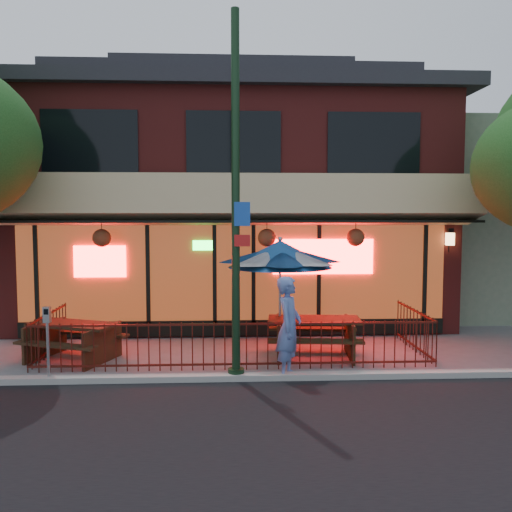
{
  "coord_description": "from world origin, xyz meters",
  "views": [
    {
      "loc": [
        -0.13,
        -10.73,
        3.2
      ],
      "look_at": [
        0.51,
        2.0,
        2.21
      ],
      "focal_mm": 38.0,
      "sensor_mm": 36.0,
      "label": 1
    }
  ],
  "objects_px": {
    "picnic_table_left": "(73,336)",
    "pedestrian": "(289,327)",
    "street_light": "(236,217)",
    "parking_meter_near": "(47,331)",
    "patio_umbrella": "(280,254)",
    "picnic_table_right": "(314,331)"
  },
  "relations": [
    {
      "from": "picnic_table_left",
      "to": "pedestrian",
      "type": "bearing_deg",
      "value": -17.82
    },
    {
      "from": "street_light",
      "to": "pedestrian",
      "type": "distance_m",
      "value": 2.39
    },
    {
      "from": "picnic_table_left",
      "to": "parking_meter_near",
      "type": "height_order",
      "value": "parking_meter_near"
    },
    {
      "from": "picnic_table_left",
      "to": "patio_umbrella",
      "type": "relative_size",
      "value": 0.86
    },
    {
      "from": "parking_meter_near",
      "to": "patio_umbrella",
      "type": "bearing_deg",
      "value": 22.89
    },
    {
      "from": "patio_umbrella",
      "to": "parking_meter_near",
      "type": "height_order",
      "value": "patio_umbrella"
    },
    {
      "from": "picnic_table_left",
      "to": "patio_umbrella",
      "type": "xyz_separation_m",
      "value": [
        4.57,
        0.33,
        1.76
      ]
    },
    {
      "from": "street_light",
      "to": "pedestrian",
      "type": "bearing_deg",
      "value": 2.94
    },
    {
      "from": "pedestrian",
      "to": "parking_meter_near",
      "type": "distance_m",
      "value": 4.6
    },
    {
      "from": "picnic_table_left",
      "to": "parking_meter_near",
      "type": "distance_m",
      "value": 1.66
    },
    {
      "from": "pedestrian",
      "to": "picnic_table_left",
      "type": "bearing_deg",
      "value": 92.44
    },
    {
      "from": "street_light",
      "to": "picnic_table_right",
      "type": "height_order",
      "value": "street_light"
    },
    {
      "from": "patio_umbrella",
      "to": "street_light",
      "type": "bearing_deg",
      "value": -118.89
    },
    {
      "from": "picnic_table_right",
      "to": "parking_meter_near",
      "type": "height_order",
      "value": "parking_meter_near"
    },
    {
      "from": "picnic_table_right",
      "to": "patio_umbrella",
      "type": "bearing_deg",
      "value": 157.48
    },
    {
      "from": "picnic_table_left",
      "to": "parking_meter_near",
      "type": "xyz_separation_m",
      "value": [
        -0.01,
        -1.6,
        0.45
      ]
    },
    {
      "from": "picnic_table_left",
      "to": "patio_umbrella",
      "type": "distance_m",
      "value": 4.91
    },
    {
      "from": "patio_umbrella",
      "to": "pedestrian",
      "type": "bearing_deg",
      "value": -89.78
    },
    {
      "from": "pedestrian",
      "to": "picnic_table_right",
      "type": "bearing_deg",
      "value": -5.81
    },
    {
      "from": "picnic_table_right",
      "to": "pedestrian",
      "type": "bearing_deg",
      "value": -116.06
    },
    {
      "from": "street_light",
      "to": "parking_meter_near",
      "type": "relative_size",
      "value": 4.8
    },
    {
      "from": "street_light",
      "to": "patio_umbrella",
      "type": "xyz_separation_m",
      "value": [
        1.03,
        1.86,
        -0.85
      ]
    }
  ]
}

